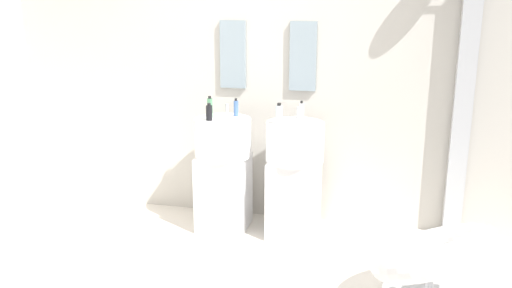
{
  "coord_description": "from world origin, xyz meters",
  "views": [
    {
      "loc": [
        1.01,
        -3.0,
        1.95
      ],
      "look_at": [
        0.15,
        0.55,
        0.95
      ],
      "focal_mm": 39.45,
      "sensor_mm": 36.0,
      "label": 1
    }
  ],
  "objects_px": {
    "pedestal_sink_left": "(223,171)",
    "shower_column": "(461,107)",
    "soap_bottle_white": "(301,111)",
    "soap_bottle_clear": "(279,114)",
    "pedestal_sink_right": "(294,176)",
    "soap_bottle_blue": "(236,108)",
    "soap_bottle_black": "(209,113)",
    "soap_bottle_green": "(210,107)",
    "lounge_chair": "(431,260)"
  },
  "relations": [
    {
      "from": "pedestal_sink_left",
      "to": "shower_column",
      "type": "relative_size",
      "value": 0.51
    },
    {
      "from": "soap_bottle_white",
      "to": "soap_bottle_clear",
      "type": "relative_size",
      "value": 0.88
    },
    {
      "from": "pedestal_sink_right",
      "to": "soap_bottle_blue",
      "type": "xyz_separation_m",
      "value": [
        -0.52,
        0.12,
        0.51
      ]
    },
    {
      "from": "pedestal_sink_right",
      "to": "pedestal_sink_left",
      "type": "bearing_deg",
      "value": 180.0
    },
    {
      "from": "pedestal_sink_left",
      "to": "soap_bottle_black",
      "type": "xyz_separation_m",
      "value": [
        -0.09,
        -0.08,
        0.5
      ]
    },
    {
      "from": "soap_bottle_blue",
      "to": "soap_bottle_green",
      "type": "relative_size",
      "value": 0.84
    },
    {
      "from": "soap_bottle_blue",
      "to": "soap_bottle_clear",
      "type": "height_order",
      "value": "soap_bottle_clear"
    },
    {
      "from": "shower_column",
      "to": "soap_bottle_clear",
      "type": "height_order",
      "value": "shower_column"
    },
    {
      "from": "pedestal_sink_left",
      "to": "soap_bottle_blue",
      "type": "relative_size",
      "value": 7.09
    },
    {
      "from": "pedestal_sink_right",
      "to": "lounge_chair",
      "type": "xyz_separation_m",
      "value": [
        1.02,
        -0.95,
        -0.16
      ]
    },
    {
      "from": "soap_bottle_blue",
      "to": "soap_bottle_green",
      "type": "distance_m",
      "value": 0.22
    },
    {
      "from": "shower_column",
      "to": "soap_bottle_white",
      "type": "distance_m",
      "value": 1.23
    },
    {
      "from": "pedestal_sink_right",
      "to": "soap_bottle_clear",
      "type": "bearing_deg",
      "value": -144.73
    },
    {
      "from": "soap_bottle_green",
      "to": "soap_bottle_blue",
      "type": "bearing_deg",
      "value": 25.24
    },
    {
      "from": "pedestal_sink_right",
      "to": "shower_column",
      "type": "xyz_separation_m",
      "value": [
        1.25,
        0.28,
        0.57
      ]
    },
    {
      "from": "pedestal_sink_left",
      "to": "soap_bottle_black",
      "type": "relative_size",
      "value": 7.52
    },
    {
      "from": "soap_bottle_clear",
      "to": "soap_bottle_green",
      "type": "distance_m",
      "value": 0.61
    },
    {
      "from": "pedestal_sink_right",
      "to": "soap_bottle_blue",
      "type": "distance_m",
      "value": 0.74
    },
    {
      "from": "shower_column",
      "to": "soap_bottle_green",
      "type": "relative_size",
      "value": 11.72
    },
    {
      "from": "soap_bottle_white",
      "to": "soap_bottle_green",
      "type": "bearing_deg",
      "value": -171.33
    },
    {
      "from": "pedestal_sink_right",
      "to": "soap_bottle_green",
      "type": "relative_size",
      "value": 5.99
    },
    {
      "from": "shower_column",
      "to": "soap_bottle_green",
      "type": "distance_m",
      "value": 1.98
    },
    {
      "from": "shower_column",
      "to": "soap_bottle_blue",
      "type": "bearing_deg",
      "value": -175.09
    },
    {
      "from": "pedestal_sink_right",
      "to": "soap_bottle_green",
      "type": "height_order",
      "value": "soap_bottle_green"
    },
    {
      "from": "soap_bottle_blue",
      "to": "soap_bottle_white",
      "type": "distance_m",
      "value": 0.54
    },
    {
      "from": "soap_bottle_white",
      "to": "soap_bottle_clear",
      "type": "bearing_deg",
      "value": -121.78
    },
    {
      "from": "pedestal_sink_left",
      "to": "soap_bottle_clear",
      "type": "relative_size",
      "value": 6.28
    },
    {
      "from": "soap_bottle_blue",
      "to": "pedestal_sink_left",
      "type": "bearing_deg",
      "value": -122.69
    },
    {
      "from": "soap_bottle_clear",
      "to": "pedestal_sink_left",
      "type": "bearing_deg",
      "value": 170.43
    },
    {
      "from": "soap_bottle_clear",
      "to": "lounge_chair",
      "type": "bearing_deg",
      "value": -37.37
    },
    {
      "from": "soap_bottle_white",
      "to": "soap_bottle_green",
      "type": "xyz_separation_m",
      "value": [
        -0.74,
        -0.11,
        0.01
      ]
    },
    {
      "from": "pedestal_sink_right",
      "to": "shower_column",
      "type": "relative_size",
      "value": 0.51
    },
    {
      "from": "soap_bottle_black",
      "to": "soap_bottle_white",
      "type": "bearing_deg",
      "value": 17.65
    },
    {
      "from": "soap_bottle_blue",
      "to": "soap_bottle_clear",
      "type": "relative_size",
      "value": 0.89
    },
    {
      "from": "pedestal_sink_right",
      "to": "shower_column",
      "type": "height_order",
      "value": "shower_column"
    },
    {
      "from": "soap_bottle_clear",
      "to": "soap_bottle_blue",
      "type": "bearing_deg",
      "value": 153.03
    },
    {
      "from": "soap_bottle_blue",
      "to": "soap_bottle_white",
      "type": "bearing_deg",
      "value": 2.13
    },
    {
      "from": "pedestal_sink_left",
      "to": "soap_bottle_blue",
      "type": "xyz_separation_m",
      "value": [
        0.08,
        0.12,
        0.51
      ]
    },
    {
      "from": "pedestal_sink_right",
      "to": "soap_bottle_white",
      "type": "height_order",
      "value": "soap_bottle_white"
    },
    {
      "from": "pedestal_sink_left",
      "to": "soap_bottle_green",
      "type": "distance_m",
      "value": 0.54
    },
    {
      "from": "pedestal_sink_left",
      "to": "lounge_chair",
      "type": "relative_size",
      "value": 0.97
    },
    {
      "from": "pedestal_sink_right",
      "to": "soap_bottle_black",
      "type": "bearing_deg",
      "value": -173.2
    },
    {
      "from": "pedestal_sink_left",
      "to": "shower_column",
      "type": "bearing_deg",
      "value": 8.48
    },
    {
      "from": "soap_bottle_clear",
      "to": "soap_bottle_white",
      "type": "bearing_deg",
      "value": 58.22
    },
    {
      "from": "shower_column",
      "to": "soap_bottle_green",
      "type": "xyz_separation_m",
      "value": [
        -1.96,
        -0.24,
        -0.05
      ]
    },
    {
      "from": "pedestal_sink_right",
      "to": "soap_bottle_white",
      "type": "relative_size",
      "value": 7.11
    },
    {
      "from": "pedestal_sink_right",
      "to": "soap_bottle_clear",
      "type": "xyz_separation_m",
      "value": [
        -0.11,
        -0.08,
        0.52
      ]
    },
    {
      "from": "soap_bottle_black",
      "to": "soap_bottle_clear",
      "type": "distance_m",
      "value": 0.57
    },
    {
      "from": "pedestal_sink_left",
      "to": "pedestal_sink_right",
      "type": "bearing_deg",
      "value": 0.0
    },
    {
      "from": "soap_bottle_white",
      "to": "soap_bottle_black",
      "type": "relative_size",
      "value": 1.06
    }
  ]
}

